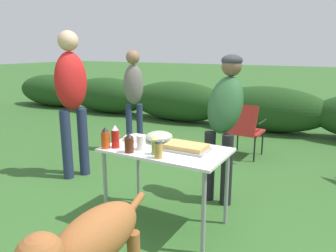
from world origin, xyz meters
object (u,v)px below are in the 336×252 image
Objects in this scene: standing_person_in_dark_puffer at (134,91)px; food_tray at (186,147)px; spice_jar at (158,150)px; dog at (90,246)px; folding_table at (166,157)px; paper_cup_stack at (141,142)px; mixing_bowl at (159,137)px; standing_person_in_red_jacket at (225,112)px; standing_person_in_olive_jacket at (72,91)px; camp_chair_green_behind_table at (244,128)px; ketchup_bottle at (115,137)px; plate_stack at (135,138)px; relish_jar at (156,147)px; bbq_sauce_bottle at (129,143)px; hot_sauce_bottle at (105,138)px.

food_tray is at bearing -83.02° from standing_person_in_dark_puffer.
spice_jar is 1.02m from dog.
folding_table is 8.55× the size of paper_cup_stack.
dog is (0.38, -1.40, -0.25)m from mixing_bowl.
folding_table is 0.31m from spice_jar.
standing_person_in_olive_jacket reaches higher than standing_person_in_red_jacket.
standing_person_in_dark_puffer is 1.77m from camp_chair_green_behind_table.
ketchup_bottle is 0.49m from spice_jar.
standing_person_in_dark_puffer is at bearing 125.12° from plate_stack.
dog is at bearing -98.20° from standing_person_in_dark_puffer.
camp_chair_green_behind_table is (-0.10, 2.18, -0.30)m from food_tray.
plate_stack is 1.29m from standing_person_in_olive_jacket.
bbq_sauce_bottle reaches higher than relish_jar.
standing_person_in_olive_jacket is at bearing 166.42° from food_tray.
mixing_bowl is 0.17× the size of standing_person_in_red_jacket.
paper_cup_stack is 0.33m from hot_sauce_bottle.
spice_jar reaches higher than mixing_bowl.
folding_table is 8.38× the size of relish_jar.
standing_person_in_dark_puffer is 1.91× the size of camp_chair_green_behind_table.
hot_sauce_bottle is 0.24× the size of camp_chair_green_behind_table.
standing_person_in_red_jacket is 1.87× the size of camp_chair_green_behind_table.
bbq_sauce_bottle is at bearing -67.71° from dog.
standing_person_in_red_jacket is (0.67, 0.67, 0.21)m from plate_stack.
bbq_sauce_bottle is at bearing -15.74° from ketchup_bottle.
bbq_sauce_bottle is 0.10× the size of standing_person_in_olive_jacket.
spice_jar is 0.18× the size of camp_chair_green_behind_table.
bbq_sauce_bottle reaches higher than camp_chair_green_behind_table.
food_tray is 1.85m from standing_person_in_olive_jacket.
ketchup_bottle reaches higher than bbq_sauce_bottle.
standing_person_in_olive_jacket is (-1.11, 0.72, 0.27)m from hot_sauce_bottle.
standing_person_in_dark_puffer is (-1.54, 1.71, 0.31)m from folding_table.
dog is (0.39, -1.11, -0.26)m from paper_cup_stack.
standing_person_in_olive_jacket is (-1.77, 0.43, 0.33)m from food_tray.
dog is at bearing -82.27° from spice_jar.
ketchup_bottle is at bearing 172.74° from spice_jar.
standing_person_in_dark_puffer is 1.48× the size of dog.
food_tray is 2.75× the size of spice_jar.
standing_person_in_olive_jacket reaches higher than bbq_sauce_bottle.
food_tray is 0.29m from relish_jar.
ketchup_bottle is (-0.19, 0.05, 0.02)m from bbq_sauce_bottle.
standing_person_in_red_jacket is 1.89m from standing_person_in_olive_jacket.
standing_person_in_red_jacket reaches higher than mixing_bowl.
plate_stack is at bearing 134.46° from paper_cup_stack.
bbq_sauce_bottle is (0.18, -0.35, 0.06)m from plate_stack.
spice_jar is 2.55m from standing_person_in_dark_puffer.
standing_person_in_olive_jacket is (-1.59, 0.47, 0.44)m from folding_table.
camp_chair_green_behind_table is at bearing 92.64° from food_tray.
hot_sauce_bottle is at bearing -101.92° from plate_stack.
dog is at bearing -78.95° from relish_jar.
bbq_sauce_bottle is at bearing -93.69° from standing_person_in_olive_jacket.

